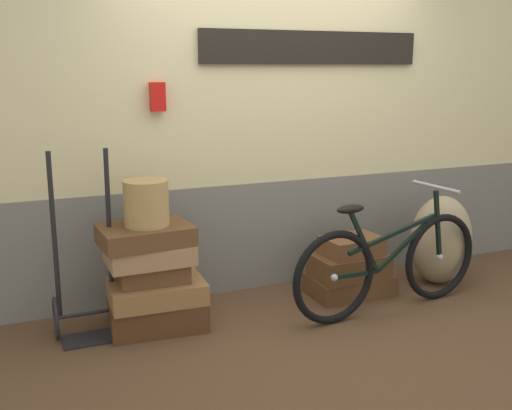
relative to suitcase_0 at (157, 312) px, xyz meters
The scene contains 14 objects.
ground 1.12m from the suitcase_0, 17.73° to the right, with size 10.20×5.20×0.06m, color #513823.
station_building 1.68m from the suitcase_0, 25.51° to the left, with size 8.20×0.74×2.56m.
suitcase_0 is the anchor object (origin of this frame).
suitcase_1 0.17m from the suitcase_0, 94.62° to the right, with size 0.63×0.43×0.14m, color olive.
suitcase_2 0.31m from the suitcase_0, 143.29° to the right, with size 0.46×0.32×0.13m, color brown.
suitcase_3 0.44m from the suitcase_0, 148.11° to the right, with size 0.56×0.38×0.13m, color #9E754C.
suitcase_4 0.57m from the suitcase_0, 168.37° to the right, with size 0.59×0.42×0.13m, color brown.
suitcase_5 1.54m from the suitcase_0, ahead, with size 0.64×0.41×0.15m, color brown.
suitcase_6 1.53m from the suitcase_0, ahead, with size 0.57×0.35×0.18m, color brown.
suitcase_7 1.56m from the suitcase_0, ahead, with size 0.44×0.31×0.14m, color brown.
wicker_basket 0.78m from the suitcase_0, 167.43° to the right, with size 0.29×0.29×0.31m, color #A8844C.
luggage_trolley 0.50m from the suitcase_0, behind, with size 0.43×0.36×1.25m.
burlap_sack 2.38m from the suitcase_0, ahead, with size 0.52×0.44×0.73m, color #9E8966.
bicycle 1.70m from the suitcase_0, 13.19° to the right, with size 1.65×0.46×0.90m.
Camera 1 is at (-1.91, -3.49, 1.76)m, focal length 41.98 mm.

